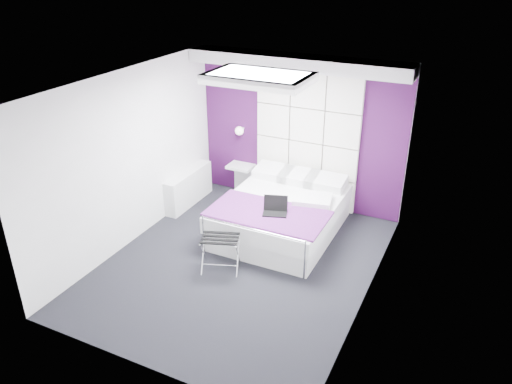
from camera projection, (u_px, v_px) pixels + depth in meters
floor at (241, 263)px, 7.15m from camera, size 4.40×4.40×0.00m
ceiling at (238, 83)px, 6.02m from camera, size 4.40×4.40×0.00m
wall_back at (300, 132)px, 8.37m from camera, size 3.60×0.00×3.60m
wall_left at (130, 159)px, 7.29m from camera, size 0.00×4.40×4.40m
wall_right at (375, 209)px, 5.88m from camera, size 0.00×4.40×4.40m
accent_wall at (299, 132)px, 8.36m from camera, size 3.58×0.02×2.58m
soffit at (297, 62)px, 7.64m from camera, size 3.58×0.50×0.20m
headboard at (306, 142)px, 8.32m from camera, size 1.80×0.08×2.30m
skylight at (259, 77)px, 6.52m from camera, size 1.36×0.86×0.12m
wall_lamp at (240, 130)px, 8.70m from camera, size 0.15×0.15×0.15m
radiator at (189, 188)px, 8.73m from camera, size 0.22×1.20×0.60m
bed at (282, 214)px, 7.84m from camera, size 1.74×2.10×0.74m
nightstand at (241, 166)px, 8.95m from camera, size 0.45×0.35×0.05m
luggage_rack at (221, 253)px, 6.93m from camera, size 0.51×0.38×0.50m
laptop at (276, 209)px, 7.27m from camera, size 0.35×0.25×0.25m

